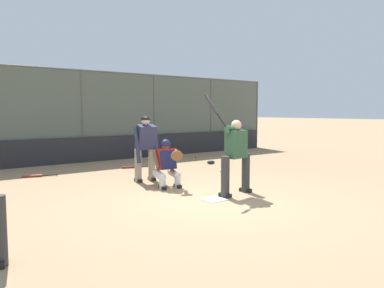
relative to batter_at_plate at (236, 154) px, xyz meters
name	(u,v)px	position (x,y,z in m)	size (l,w,h in m)	color
ground_plane	(214,200)	(0.67, 0.08, -0.87)	(160.00, 160.00, 0.00)	#9E7F5B
home_plate_marker	(214,199)	(0.67, 0.08, -0.87)	(0.43, 0.43, 0.01)	white
backstop_fence	(82,113)	(0.67, -7.06, 0.84)	(17.72, 0.08, 3.24)	#515651
padding_wall	(84,150)	(0.67, -6.96, -0.44)	(17.29, 0.18, 0.87)	#28282D
bleachers_beyond	(58,147)	(0.87, -9.21, -0.49)	(12.35, 1.95, 1.16)	slate
batter_at_plate	(236,154)	(0.00, 0.00, 0.00)	(1.08, 0.57, 2.15)	#333333
catcher_behind_plate	(167,163)	(0.75, -1.51, -0.29)	(0.62, 0.75, 1.13)	silver
umpire_home	(146,147)	(0.78, -2.46, 0.01)	(0.67, 0.43, 1.65)	gray
spare_bat_near_backstop	(35,176)	(2.88, -4.82, -0.84)	(0.87, 0.34, 0.07)	black
spare_bat_by_padding	(132,167)	(0.00, -4.67, -0.84)	(0.88, 0.33, 0.07)	black
spare_bat_third_base_side	(194,159)	(-2.74, -5.06, -0.84)	(0.65, 0.70, 0.07)	black
fielding_glove_on_dirt	(211,162)	(-2.61, -3.94, -0.82)	(0.30, 0.23, 0.11)	black
baseball_loose	(221,171)	(-1.71, -2.41, -0.83)	(0.07, 0.07, 0.07)	white
equipment_bag_dugout_side	(163,156)	(-1.95, -5.92, -0.73)	(1.16, 0.27, 0.27)	navy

